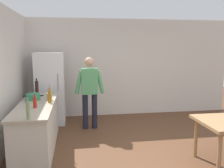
% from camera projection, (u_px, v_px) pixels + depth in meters
% --- Properties ---
extents(ground_plane, '(14.00, 14.00, 0.00)m').
position_uv_depth(ground_plane, '(153.00, 161.00, 4.11)').
color(ground_plane, brown).
extents(wall_back, '(6.40, 0.12, 2.70)m').
position_uv_depth(wall_back, '(120.00, 68.00, 6.84)').
color(wall_back, silver).
rests_on(wall_back, ground_plane).
extents(kitchen_counter, '(0.64, 2.20, 0.90)m').
position_uv_depth(kitchen_counter, '(38.00, 126.00, 4.52)').
color(kitchen_counter, beige).
rests_on(kitchen_counter, ground_plane).
extents(refrigerator, '(0.70, 0.67, 1.80)m').
position_uv_depth(refrigerator, '(50.00, 88.00, 6.03)').
color(refrigerator, white).
rests_on(refrigerator, ground_plane).
extents(person, '(0.70, 0.22, 1.70)m').
position_uv_depth(person, '(90.00, 88.00, 5.62)').
color(person, '#1E1E2D').
rests_on(person, ground_plane).
extents(cooking_pot, '(0.40, 0.28, 0.12)m').
position_uv_depth(cooking_pot, '(33.00, 97.00, 4.73)').
color(cooking_pot, '#2D845B').
rests_on(cooking_pot, kitchen_counter).
extents(utensil_jar, '(0.11, 0.11, 0.32)m').
position_uv_depth(utensil_jar, '(49.00, 96.00, 4.69)').
color(utensil_jar, tan).
rests_on(utensil_jar, kitchen_counter).
extents(bottle_oil_amber, '(0.06, 0.06, 0.28)m').
position_uv_depth(bottle_oil_amber, '(50.00, 97.00, 4.48)').
color(bottle_oil_amber, '#996619').
rests_on(bottle_oil_amber, kitchen_counter).
extents(bottle_wine_dark, '(0.08, 0.08, 0.34)m').
position_uv_depth(bottle_wine_dark, '(37.00, 87.00, 5.37)').
color(bottle_wine_dark, black).
rests_on(bottle_wine_dark, kitchen_counter).
extents(bottle_sauce_red, '(0.06, 0.06, 0.24)m').
position_uv_depth(bottle_sauce_red, '(35.00, 102.00, 4.10)').
color(bottle_sauce_red, '#B22319').
rests_on(bottle_sauce_red, kitchen_counter).
extents(bottle_vinegar_tall, '(0.06, 0.06, 0.32)m').
position_uv_depth(bottle_vinegar_tall, '(28.00, 110.00, 3.43)').
color(bottle_vinegar_tall, gray).
rests_on(bottle_vinegar_tall, kitchen_counter).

